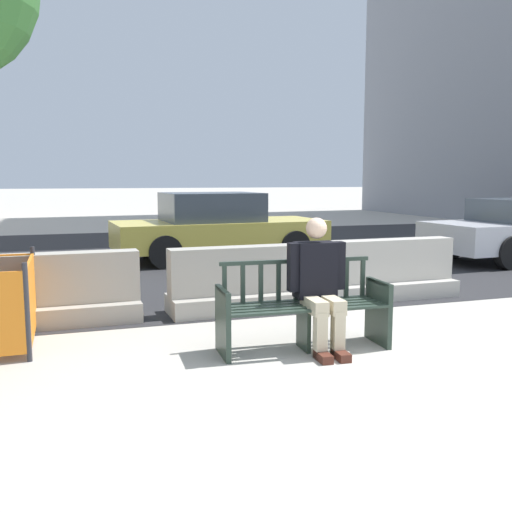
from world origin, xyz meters
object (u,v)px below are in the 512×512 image
seated_person (319,281)px  jersey_barrier_right (387,274)px  jersey_barrier_left (52,296)px  street_bench (303,310)px  jersey_barrier_centre (246,285)px  car_taxi_near (217,227)px

seated_person → jersey_barrier_right: (1.99, 1.98, -0.35)m
seated_person → jersey_barrier_left: seated_person is taller
street_bench → jersey_barrier_centre: (-0.04, 1.76, -0.06)m
jersey_barrier_centre → jersey_barrier_left: size_ratio=1.00×
seated_person → jersey_barrier_right: size_ratio=0.65×
jersey_barrier_centre → car_taxi_near: bearing=79.9°
jersey_barrier_right → car_taxi_near: bearing=106.4°
street_bench → jersey_barrier_centre: 1.76m
seated_person → jersey_barrier_left: (-2.54, 1.88, -0.35)m
jersey_barrier_centre → car_taxi_near: size_ratio=0.46×
seated_person → jersey_barrier_left: bearing=143.4°
seated_person → jersey_barrier_right: bearing=44.9°
street_bench → jersey_barrier_centre: bearing=91.3°
jersey_barrier_centre → jersey_barrier_left: 2.36m
seated_person → car_taxi_near: size_ratio=0.30×
seated_person → jersey_barrier_left: size_ratio=0.65×
street_bench → jersey_barrier_right: (2.13, 1.92, -0.06)m
street_bench → jersey_barrier_left: street_bench is taller
jersey_barrier_centre → jersey_barrier_left: bearing=178.5°
street_bench → jersey_barrier_right: size_ratio=0.85×
street_bench → jersey_barrier_centre: street_bench is taller
street_bench → seated_person: seated_person is taller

